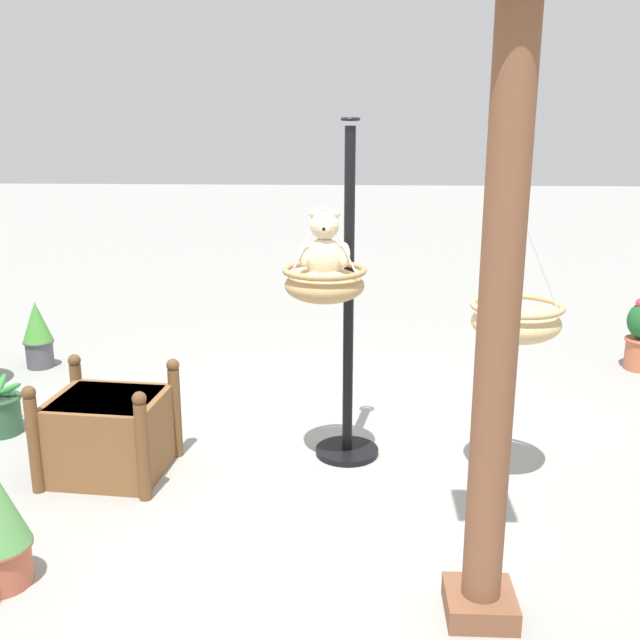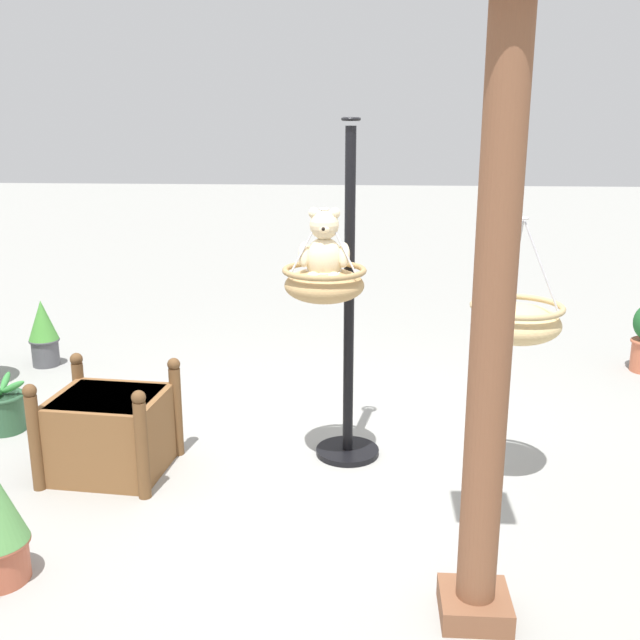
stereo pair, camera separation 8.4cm
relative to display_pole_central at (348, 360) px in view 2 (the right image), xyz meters
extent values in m
plane|color=gray|center=(0.20, 0.14, -0.69)|extent=(40.00, 40.00, 0.00)
cylinder|color=black|center=(0.00, 0.00, 0.42)|extent=(0.07, 0.07, 2.24)
cylinder|color=black|center=(0.00, 0.00, -0.67)|extent=(0.44, 0.44, 0.04)
torus|color=black|center=(0.00, 0.00, 1.58)|extent=(0.12, 0.12, 0.02)
ellipsoid|color=tan|center=(0.15, 0.25, 0.58)|extent=(0.50, 0.50, 0.21)
torus|color=#97794E|center=(0.15, 0.25, 0.67)|extent=(0.53, 0.53, 0.04)
ellipsoid|color=silver|center=(0.15, 0.25, 0.60)|extent=(0.44, 0.44, 0.17)
cylinder|color=#B7B7BC|center=(0.25, 0.31, 0.86)|extent=(0.21, 0.13, 0.39)
cylinder|color=#B7B7BC|center=(0.05, 0.31, 0.86)|extent=(0.21, 0.13, 0.39)
cylinder|color=#B7B7BC|center=(0.15, 0.13, 0.86)|extent=(0.01, 0.24, 0.39)
torus|color=#B7B7BC|center=(0.15, 0.25, 1.05)|extent=(0.06, 0.06, 0.01)
ellipsoid|color=beige|center=(0.15, 0.26, 0.74)|extent=(0.23, 0.20, 0.28)
sphere|color=beige|center=(0.15, 0.26, 0.96)|extent=(0.23, 0.23, 0.18)
ellipsoid|color=beige|center=(0.15, 0.32, 0.94)|extent=(0.10, 0.09, 0.06)
sphere|color=black|center=(0.15, 0.35, 0.95)|extent=(0.03, 0.03, 0.03)
sphere|color=beige|center=(0.09, 0.26, 1.03)|extent=(0.07, 0.07, 0.07)
sphere|color=beige|center=(0.21, 0.26, 1.03)|extent=(0.07, 0.07, 0.07)
ellipsoid|color=beige|center=(0.03, 0.29, 0.78)|extent=(0.07, 0.13, 0.18)
ellipsoid|color=beige|center=(0.27, 0.29, 0.78)|extent=(0.07, 0.13, 0.18)
ellipsoid|color=beige|center=(0.09, 0.36, 0.64)|extent=(0.08, 0.16, 0.08)
ellipsoid|color=beige|center=(0.21, 0.36, 0.64)|extent=(0.08, 0.16, 0.08)
ellipsoid|color=tan|center=(-1.02, 0.39, 0.39)|extent=(0.54, 0.54, 0.23)
torus|color=tan|center=(-1.02, 0.39, 0.49)|extent=(0.56, 0.56, 0.04)
cylinder|color=#B7B7BC|center=(-0.92, 0.45, 0.76)|extent=(0.23, 0.14, 0.54)
cylinder|color=#B7B7BC|center=(-1.13, 0.45, 0.76)|extent=(0.23, 0.14, 0.54)
cylinder|color=#B7B7BC|center=(-1.02, 0.27, 0.76)|extent=(0.01, 0.26, 0.54)
torus|color=#B7B7BC|center=(-1.02, 0.39, 1.03)|extent=(0.06, 0.06, 0.01)
cylinder|color=brown|center=(-0.65, 1.72, 0.70)|extent=(0.18, 0.18, 2.78)
cube|color=brown|center=(-0.65, 1.72, -0.63)|extent=(0.33, 0.33, 0.12)
cube|color=brown|center=(1.56, 0.35, -0.43)|extent=(0.76, 0.68, 0.53)
cube|color=#382819|center=(1.56, 0.35, -0.19)|extent=(0.67, 0.60, 0.06)
cylinder|color=brown|center=(1.24, 0.70, -0.38)|extent=(0.08, 0.08, 0.63)
cylinder|color=brown|center=(1.94, 0.63, -0.38)|extent=(0.08, 0.08, 0.63)
cylinder|color=brown|center=(1.18, 0.08, -0.38)|extent=(0.08, 0.08, 0.63)
cylinder|color=brown|center=(1.89, 0.01, -0.38)|extent=(0.08, 0.08, 0.63)
sphere|color=brown|center=(1.24, 0.70, -0.03)|extent=(0.09, 0.09, 0.09)
sphere|color=brown|center=(1.94, 0.63, -0.03)|extent=(0.09, 0.09, 0.09)
sphere|color=brown|center=(1.18, 0.08, -0.03)|extent=(0.09, 0.09, 0.09)
sphere|color=brown|center=(1.89, 0.01, -0.03)|extent=(0.09, 0.09, 0.09)
cylinder|color=#2D5638|center=(2.58, -0.24, -0.55)|extent=(0.29, 0.29, 0.29)
torus|color=#294E32|center=(2.58, -0.24, -0.42)|extent=(0.33, 0.33, 0.03)
cylinder|color=#382819|center=(2.58, -0.24, -0.42)|extent=(0.26, 0.26, 0.03)
ellipsoid|color=#38843D|center=(2.49, -0.23, -0.34)|extent=(0.21, 0.07, 0.14)
ellipsoid|color=#38843D|center=(2.59, -0.33, -0.34)|extent=(0.08, 0.22, 0.13)
cylinder|color=#4C4C51|center=(2.90, -1.73, -0.57)|extent=(0.25, 0.25, 0.26)
torus|color=#444449|center=(2.90, -1.73, -0.45)|extent=(0.28, 0.28, 0.03)
cylinder|color=#382819|center=(2.90, -1.73, -0.45)|extent=(0.22, 0.22, 0.03)
cone|color=#478E38|center=(2.90, -1.73, -0.25)|extent=(0.27, 0.27, 0.38)
camera|label=1|loc=(-0.04, 4.85, 1.63)|focal=42.30mm
camera|label=2|loc=(-0.12, 4.85, 1.63)|focal=42.30mm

